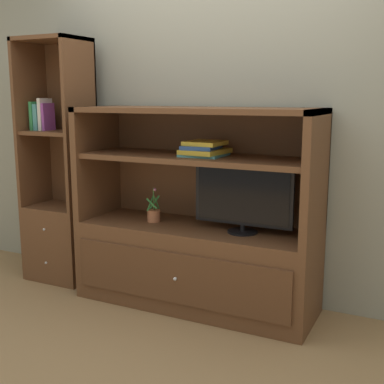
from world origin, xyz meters
The scene contains 8 objects.
ground_plane centered at (0.00, 0.00, 0.00)m, with size 8.00×8.00×0.00m, color #99754C.
painted_rear_wall centered at (0.00, 0.75, 1.40)m, with size 6.00×0.10×2.80m, color gray.
media_console centered at (0.00, 0.41, 0.44)m, with size 1.68×0.59×1.38m.
tv_monitor centered at (0.35, 0.39, 0.80)m, with size 0.67×0.20×0.44m.
potted_plant centered at (-0.32, 0.39, 0.62)m, with size 0.09×0.13×0.25m.
magazine_stack centered at (0.07, 0.40, 1.11)m, with size 0.28×0.33×0.10m.
bookshelf_tall centered at (-1.20, 0.41, 0.60)m, with size 0.52×0.39×1.89m.
upright_book_row centered at (-1.33, 0.40, 1.30)m, with size 0.14×0.16×0.25m.
Camera 1 is at (1.48, -2.63, 1.46)m, focal length 46.88 mm.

